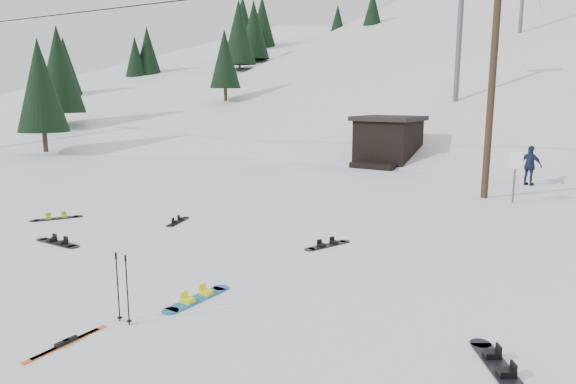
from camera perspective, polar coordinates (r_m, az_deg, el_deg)
The scene contains 17 objects.
ground at distance 9.80m, azimuth -12.22°, elevation -12.46°, with size 200.00×200.00×0.00m, color white.
ski_slope at distance 63.49m, azimuth 27.22°, elevation -5.10°, with size 60.00×75.00×45.00m, color white.
ridge_left at distance 70.48m, azimuth -3.88°, elevation -1.65°, with size 34.00×85.00×38.00m, color white.
treeline_left at distance 61.60m, azimuth -7.15°, elevation 6.88°, with size 20.00×64.00×10.00m, color black, non-canonical shape.
utility_pole at distance 20.69m, azimuth 21.80°, elevation 12.25°, with size 2.00×0.26×9.00m.
trail_sign at distance 20.19m, azimuth 23.92°, elevation 2.45°, with size 0.50×0.09×1.85m.
lift_hut at distance 29.57m, azimuth 11.02°, elevation 5.61°, with size 3.40×4.10×2.75m.
lift_tower_near at distance 37.89m, azimuth 18.51°, elevation 16.14°, with size 2.20×0.36×8.00m.
hero_snowboard at distance 10.08m, azimuth -10.08°, elevation -11.53°, with size 0.31×1.67×0.12m.
hero_skis at distance 8.99m, azimuth -23.42°, elevation -15.14°, with size 0.17×1.47×0.08m.
ski_poles at distance 9.20m, azimuth -17.92°, elevation -10.10°, with size 0.34×0.09×1.22m.
board_scatter_a at distance 14.81m, azimuth -24.23°, elevation -5.13°, with size 1.62×0.35×0.11m.
board_scatter_b at distance 16.15m, azimuth -12.12°, elevation -3.20°, with size 0.64×1.28×0.09m.
board_scatter_c at distance 17.76m, azimuth -24.32°, elevation -2.66°, with size 0.88×1.40×0.11m.
board_scatter_d at distance 8.23m, azimuth 22.36°, elevation -17.46°, with size 1.11×1.48×0.12m.
board_scatter_f at distance 13.35m, azimuth 4.43°, elevation -5.87°, with size 0.66×1.42×0.10m.
skier_navy at distance 24.56m, azimuth 25.31°, elevation 2.66°, with size 1.02×0.42×1.73m, color #18233C.
Camera 1 is at (6.63, -6.14, 3.78)m, focal length 32.00 mm.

